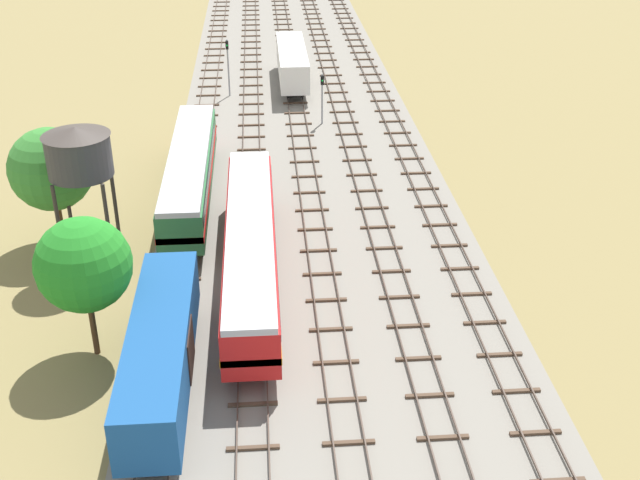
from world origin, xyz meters
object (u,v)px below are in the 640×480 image
object	(u,v)px
diesel_railcar_far_left_mid	(190,170)
signal_post_near	(228,61)
freight_boxcar_far_left_nearest	(161,349)
passenger_coach_left_near	(250,245)
freight_boxcar_centre_left_midfar	(292,62)
water_tower	(78,153)
signal_post_nearest	(322,92)

from	to	relation	value
diesel_railcar_far_left_mid	signal_post_near	size ratio (longest dim) A/B	3.63
freight_boxcar_far_left_nearest	passenger_coach_left_near	distance (m)	10.78
freight_boxcar_far_left_nearest	diesel_railcar_far_left_mid	world-z (taller)	diesel_railcar_far_left_mid
freight_boxcar_centre_left_midfar	water_tower	distance (m)	39.40
signal_post_nearest	diesel_railcar_far_left_mid	bearing A→B (deg)	-123.73
passenger_coach_left_near	freight_boxcar_centre_left_midfar	xyz separation A→B (m)	(4.31, 39.63, -0.16)
freight_boxcar_far_left_nearest	diesel_railcar_far_left_mid	bearing A→B (deg)	90.02
freight_boxcar_centre_left_midfar	signal_post_near	world-z (taller)	signal_post_near
freight_boxcar_centre_left_midfar	signal_post_near	xyz separation A→B (m)	(-6.46, -3.12, 1.12)
passenger_coach_left_near	signal_post_nearest	world-z (taller)	signal_post_nearest
passenger_coach_left_near	signal_post_near	bearing A→B (deg)	93.37
freight_boxcar_centre_left_midfar	signal_post_near	size ratio (longest dim) A/B	2.48
signal_post_near	freight_boxcar_centre_left_midfar	bearing A→B (deg)	25.79
diesel_railcar_far_left_mid	freight_boxcar_centre_left_midfar	bearing A→B (deg)	72.96
diesel_railcar_far_left_mid	signal_post_nearest	bearing A→B (deg)	56.27
diesel_railcar_far_left_mid	signal_post_near	bearing A→B (deg)	85.08
freight_boxcar_far_left_nearest	signal_post_near	size ratio (longest dim) A/B	2.48
water_tower	freight_boxcar_far_left_nearest	bearing A→B (deg)	-66.83
water_tower	signal_post_nearest	distance (m)	29.74
diesel_railcar_far_left_mid	passenger_coach_left_near	bearing A→B (deg)	-69.58
freight_boxcar_far_left_nearest	passenger_coach_left_near	world-z (taller)	passenger_coach_left_near
water_tower	signal_post_near	size ratio (longest dim) A/B	1.60
freight_boxcar_centre_left_midfar	passenger_coach_left_near	bearing A→B (deg)	-96.20
signal_post_nearest	signal_post_near	distance (m)	12.36
signal_post_nearest	signal_post_near	bearing A→B (deg)	134.17
passenger_coach_left_near	signal_post_nearest	size ratio (longest dim) A/B	4.77
passenger_coach_left_near	diesel_railcar_far_left_mid	size ratio (longest dim) A/B	1.07
passenger_coach_left_near	signal_post_nearest	bearing A→B (deg)	76.87
passenger_coach_left_near	water_tower	xyz separation A→B (m)	(-9.90, 3.21, 4.81)
diesel_railcar_far_left_mid	signal_post_nearest	xyz separation A→B (m)	(10.75, 16.10, 0.37)
freight_boxcar_centre_left_midfar	signal_post_nearest	bearing A→B (deg)	-79.85
passenger_coach_left_near	diesel_railcar_far_left_mid	bearing A→B (deg)	110.42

